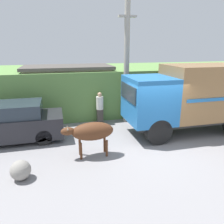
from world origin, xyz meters
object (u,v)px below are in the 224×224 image
at_px(parked_suv, 12,123).
at_px(utility_pole, 127,63).
at_px(roadside_rock, 21,170).
at_px(brown_cow, 91,132).
at_px(pedestrian_on_hill, 100,107).
at_px(cargo_truck, 195,95).

relative_size(parked_suv, utility_pole, 0.71).
relative_size(parked_suv, roadside_rock, 6.95).
distance_m(brown_cow, pedestrian_on_hill, 3.60).
distance_m(parked_suv, utility_pole, 6.08).
height_order(pedestrian_on_hill, utility_pole, utility_pole).
bearing_deg(pedestrian_on_hill, cargo_truck, 146.26).
distance_m(cargo_truck, utility_pole, 3.69).
relative_size(brown_cow, utility_pole, 0.31).
height_order(brown_cow, roadside_rock, brown_cow).
height_order(cargo_truck, parked_suv, cargo_truck).
xyz_separation_m(pedestrian_on_hill, roadside_rock, (-3.35, -4.43, -0.60)).
bearing_deg(cargo_truck, utility_pole, 137.60).
height_order(cargo_truck, utility_pole, utility_pole).
height_order(parked_suv, pedestrian_on_hill, pedestrian_on_hill).
bearing_deg(utility_pole, roadside_rock, -137.08).
bearing_deg(utility_pole, cargo_truck, -40.03).
distance_m(parked_suv, pedestrian_on_hill, 4.25).
distance_m(parked_suv, roadside_rock, 3.30).
distance_m(utility_pole, roadside_rock, 7.09).
height_order(parked_suv, utility_pole, utility_pole).
relative_size(brown_cow, parked_suv, 0.44).
bearing_deg(brown_cow, roadside_rock, -143.73).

